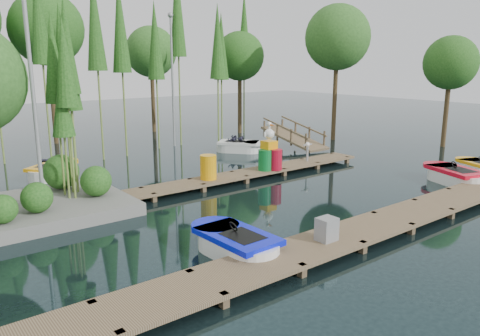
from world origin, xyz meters
TOP-DOWN VIEW (x-y plane):
  - ground_plane at (0.00, 0.00)m, footprint 90.00×90.00m
  - near_dock at (0.00, -4.50)m, footprint 18.00×1.50m
  - far_dock at (1.00, 2.50)m, footprint 15.00×1.20m
  - tree_screen at (-2.04, 10.60)m, footprint 34.42×18.53m
  - lamp_island at (-5.50, 2.50)m, footprint 0.30×0.30m
  - lamp_rear at (4.00, 11.00)m, footprint 0.30×0.30m
  - ramp at (9.00, 6.50)m, footprint 1.50×3.94m
  - boat_blue at (-2.58, -3.27)m, footprint 1.33×2.79m
  - boat_red at (8.45, -3.04)m, footprint 2.14×3.10m
  - boat_yellow_far at (-3.68, 7.72)m, footprint 2.77×2.57m
  - boat_white_far at (5.83, 7.36)m, footprint 2.61×2.82m
  - utility_cabinet at (-0.66, -4.50)m, footprint 0.48×0.41m
  - yellow_barrel at (0.54, 2.50)m, footprint 0.62×0.62m
  - drum_cluster at (3.54, 2.35)m, footprint 1.14×1.05m
  - seagull_post at (5.91, 2.50)m, footprint 0.54×0.29m

SIDE VIEW (x-z plane):
  - ground_plane at x=0.00m, z-range 0.00..0.00m
  - far_dock at x=1.00m, z-range -0.02..0.48m
  - near_dock at x=0.00m, z-range -0.02..0.48m
  - boat_blue at x=-2.58m, z-range -0.20..0.73m
  - boat_red at x=8.45m, z-range -0.20..0.75m
  - boat_yellow_far at x=-3.68m, z-range -0.38..0.93m
  - boat_white_far at x=5.83m, z-range -0.35..0.91m
  - ramp at x=9.00m, z-range -0.16..1.33m
  - utility_cabinet at x=-0.66m, z-range 0.30..0.89m
  - yellow_barrel at x=0.54m, z-range 0.30..1.23m
  - seagull_post at x=5.91m, z-range 0.45..1.31m
  - drum_cluster at x=3.54m, z-range -0.11..1.86m
  - lamp_island at x=-5.50m, z-range 0.64..7.89m
  - lamp_rear at x=4.00m, z-range 0.64..7.89m
  - tree_screen at x=-2.04m, z-range 0.96..11.27m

